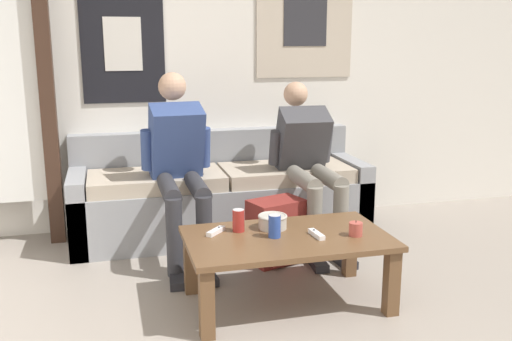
# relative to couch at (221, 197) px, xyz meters

# --- Properties ---
(wall_back) EXTENTS (10.00, 0.07, 2.55)m
(wall_back) POSITION_rel_couch_xyz_m (-0.22, 0.35, 1.00)
(wall_back) COLOR white
(wall_back) RESTS_ON ground_plane
(couch) EXTENTS (2.14, 0.69, 0.74)m
(couch) POSITION_rel_couch_xyz_m (0.00, 0.00, 0.00)
(couch) COLOR gray
(couch) RESTS_ON ground_plane
(coffee_table) EXTENTS (1.09, 0.64, 0.39)m
(coffee_table) POSITION_rel_couch_xyz_m (0.12, -1.24, 0.05)
(coffee_table) COLOR brown
(coffee_table) RESTS_ON ground_plane
(person_seated_adult) EXTENTS (0.47, 0.94, 1.20)m
(person_seated_adult) POSITION_rel_couch_xyz_m (-0.35, -0.35, 0.38)
(person_seated_adult) COLOR #2D2D33
(person_seated_adult) RESTS_ON ground_plane
(person_seated_teen) EXTENTS (0.47, 0.96, 1.12)m
(person_seated_teen) POSITION_rel_couch_xyz_m (0.55, -0.34, 0.34)
(person_seated_teen) COLOR gray
(person_seated_teen) RESTS_ON ground_plane
(backpack) EXTENTS (0.39, 0.33, 0.41)m
(backpack) POSITION_rel_couch_xyz_m (0.24, -0.65, -0.08)
(backpack) COLOR maroon
(backpack) RESTS_ON ground_plane
(ceramic_bowl) EXTENTS (0.16, 0.16, 0.08)m
(ceramic_bowl) POSITION_rel_couch_xyz_m (0.07, -1.10, 0.16)
(ceramic_bowl) COLOR #B7B2A8
(ceramic_bowl) RESTS_ON coffee_table
(pillar_candle) EXTENTS (0.07, 0.07, 0.09)m
(pillar_candle) POSITION_rel_couch_xyz_m (0.47, -1.33, 0.15)
(pillar_candle) COLOR #B24C42
(pillar_candle) RESTS_ON coffee_table
(drink_can_blue) EXTENTS (0.07, 0.07, 0.12)m
(drink_can_blue) POSITION_rel_couch_xyz_m (0.04, -1.25, 0.17)
(drink_can_blue) COLOR #28479E
(drink_can_blue) RESTS_ON coffee_table
(drink_can_red) EXTENTS (0.07, 0.07, 0.12)m
(drink_can_red) POSITION_rel_couch_xyz_m (-0.12, -1.10, 0.17)
(drink_can_red) COLOR maroon
(drink_can_red) RESTS_ON coffee_table
(game_controller_near_left) EXTENTS (0.05, 0.15, 0.03)m
(game_controller_near_left) POSITION_rel_couch_xyz_m (0.26, -1.29, 0.12)
(game_controller_near_left) COLOR white
(game_controller_near_left) RESTS_ON coffee_table
(game_controller_near_right) EXTENTS (0.12, 0.13, 0.03)m
(game_controller_near_right) POSITION_rel_couch_xyz_m (-0.25, -1.11, 0.12)
(game_controller_near_right) COLOR white
(game_controller_near_right) RESTS_ON coffee_table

